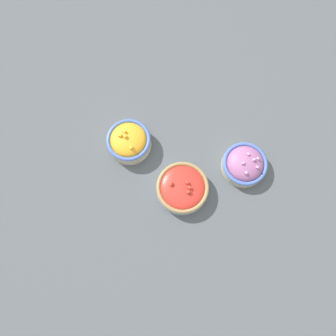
# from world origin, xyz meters

# --- Properties ---
(ground_plane) EXTENTS (3.00, 3.00, 0.00)m
(ground_plane) POSITION_xyz_m (0.00, 0.00, 0.00)
(ground_plane) COLOR #4C5156
(bowl_squash) EXTENTS (0.13, 0.13, 0.07)m
(bowl_squash) POSITION_xyz_m (-0.07, 0.13, 0.03)
(bowl_squash) COLOR beige
(bowl_squash) RESTS_ON ground_plane
(bowl_cherry_tomatoes) EXTENTS (0.15, 0.15, 0.06)m
(bowl_cherry_tomatoes) POSITION_xyz_m (0.01, -0.07, 0.03)
(bowl_cherry_tomatoes) COLOR #B2C1CC
(bowl_cherry_tomatoes) RESTS_ON ground_plane
(bowl_red_onion) EXTENTS (0.13, 0.13, 0.06)m
(bowl_red_onion) POSITION_xyz_m (0.21, -0.09, 0.03)
(bowl_red_onion) COLOR beige
(bowl_red_onion) RESTS_ON ground_plane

